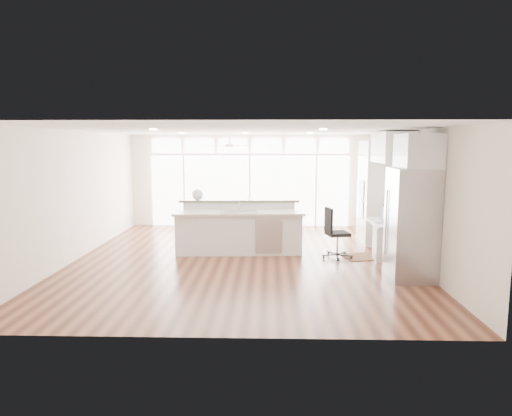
{
  "coord_description": "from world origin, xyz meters",
  "views": [
    {
      "loc": [
        0.56,
        -9.44,
        2.42
      ],
      "look_at": [
        0.28,
        0.6,
        1.01
      ],
      "focal_mm": 32.0,
      "sensor_mm": 36.0,
      "label": 1
    }
  ],
  "objects": [
    {
      "name": "wall_back",
      "position": [
        0.0,
        4.0,
        1.35
      ],
      "size": [
        7.0,
        0.04,
        2.7
      ],
      "primitive_type": "cube",
      "color": "white",
      "rests_on": "floor"
    },
    {
      "name": "ceiling_fan",
      "position": [
        -0.5,
        2.8,
        2.48
      ],
      "size": [
        1.16,
        1.16,
        0.32
      ],
      "primitive_type": "cube",
      "color": "white",
      "rests_on": "ceiling"
    },
    {
      "name": "wall_left",
      "position": [
        -3.5,
        0.0,
        1.35
      ],
      "size": [
        0.04,
        8.0,
        2.7
      ],
      "primitive_type": "cube",
      "color": "white",
      "rests_on": "floor"
    },
    {
      "name": "desk_window",
      "position": [
        3.46,
        0.3,
        1.55
      ],
      "size": [
        0.04,
        0.85,
        0.85
      ],
      "primitive_type": "cube",
      "color": "white",
      "rests_on": "wall_right"
    },
    {
      "name": "fridge_cabinet",
      "position": [
        3.17,
        -1.35,
        2.3
      ],
      "size": [
        0.64,
        0.9,
        0.6
      ],
      "primitive_type": "cube",
      "color": "white",
      "rests_on": "wall_right"
    },
    {
      "name": "recessed_lights",
      "position": [
        0.0,
        0.2,
        2.68
      ],
      "size": [
        3.4,
        3.0,
        0.02
      ],
      "primitive_type": "cube",
      "color": "white",
      "rests_on": "ceiling"
    },
    {
      "name": "upper_cabinets",
      "position": [
        3.17,
        0.3,
        2.35
      ],
      "size": [
        0.64,
        1.3,
        0.64
      ],
      "primitive_type": "cube",
      "color": "white",
      "rests_on": "wall_right"
    },
    {
      "name": "desk_nook",
      "position": [
        3.13,
        0.3,
        0.38
      ],
      "size": [
        0.72,
        1.3,
        0.76
      ],
      "primitive_type": "cube",
      "color": "white",
      "rests_on": "floor"
    },
    {
      "name": "ceiling",
      "position": [
        0.0,
        0.0,
        2.7
      ],
      "size": [
        7.0,
        8.0,
        0.02
      ],
      "primitive_type": "cube",
      "color": "white",
      "rests_on": "wall_back"
    },
    {
      "name": "floor",
      "position": [
        0.0,
        0.0,
        -0.01
      ],
      "size": [
        7.0,
        8.0,
        0.02
      ],
      "primitive_type": "cube",
      "color": "#472216",
      "rests_on": "ground"
    },
    {
      "name": "framed_photos",
      "position": [
        3.46,
        0.92,
        1.4
      ],
      "size": [
        0.06,
        0.22,
        0.8
      ],
      "primitive_type": "cube",
      "color": "black",
      "rests_on": "wall_right"
    },
    {
      "name": "office_chair",
      "position": [
        2.03,
        0.13,
        0.54
      ],
      "size": [
        0.66,
        0.63,
        1.08
      ],
      "primitive_type": "cube",
      "rotation": [
        0.0,
        0.0,
        0.22
      ],
      "color": "black",
      "rests_on": "floor"
    },
    {
      "name": "potted_plant",
      "position": [
        3.17,
        1.8,
        2.6
      ],
      "size": [
        0.24,
        0.26,
        0.21
      ],
      "primitive_type": "imported",
      "rotation": [
        0.0,
        0.0,
        -0.0
      ],
      "color": "#375E28",
      "rests_on": "oven_cabinet"
    },
    {
      "name": "refrigerator",
      "position": [
        3.11,
        -1.35,
        1.0
      ],
      "size": [
        0.76,
        0.9,
        2.0
      ],
      "primitive_type": "cube",
      "color": "#A3A2A7",
      "rests_on": "floor"
    },
    {
      "name": "fishbowl",
      "position": [
        -1.07,
        0.91,
        1.27
      ],
      "size": [
        0.29,
        0.29,
        0.26
      ],
      "primitive_type": "sphere",
      "rotation": [
        0.0,
        0.0,
        0.12
      ],
      "color": "white",
      "rests_on": "kitchen_island"
    },
    {
      "name": "glass_wall",
      "position": [
        0.0,
        3.94,
        1.05
      ],
      "size": [
        5.8,
        0.06,
        2.08
      ],
      "primitive_type": "cube",
      "color": "white",
      "rests_on": "wall_back"
    },
    {
      "name": "oven_cabinet",
      "position": [
        3.17,
        1.8,
        1.25
      ],
      "size": [
        0.64,
        1.2,
        2.5
      ],
      "primitive_type": "cube",
      "color": "white",
      "rests_on": "floor"
    },
    {
      "name": "rug",
      "position": [
        2.67,
        0.26,
        0.01
      ],
      "size": [
        1.13,
        0.93,
        0.01
      ],
      "primitive_type": "cube",
      "rotation": [
        0.0,
        0.0,
        0.23
      ],
      "color": "#3C2113",
      "rests_on": "floor"
    },
    {
      "name": "wall_right",
      "position": [
        3.5,
        0.0,
        1.35
      ],
      "size": [
        0.04,
        8.0,
        2.7
      ],
      "primitive_type": "cube",
      "color": "white",
      "rests_on": "floor"
    },
    {
      "name": "wall_front",
      "position": [
        0.0,
        -4.0,
        1.35
      ],
      "size": [
        7.0,
        0.04,
        2.7
      ],
      "primitive_type": "cube",
      "color": "white",
      "rests_on": "floor"
    },
    {
      "name": "transom_row",
      "position": [
        0.0,
        3.94,
        2.38
      ],
      "size": [
        5.9,
        0.06,
        0.4
      ],
      "primitive_type": "cube",
      "color": "white",
      "rests_on": "wall_back"
    },
    {
      "name": "monitor",
      "position": [
        3.05,
        0.3,
        0.94
      ],
      "size": [
        0.14,
        0.44,
        0.36
      ],
      "primitive_type": "cube",
      "rotation": [
        0.0,
        0.0,
        -0.15
      ],
      "color": "black",
      "rests_on": "desk_nook"
    },
    {
      "name": "keyboard",
      "position": [
        2.88,
        0.3,
        0.77
      ],
      "size": [
        0.14,
        0.35,
        0.02
      ],
      "primitive_type": "cube",
      "rotation": [
        0.0,
        0.0,
        0.04
      ],
      "color": "silver",
      "rests_on": "desk_nook"
    },
    {
      "name": "kitchen_island",
      "position": [
        -0.1,
        0.56,
        0.57
      ],
      "size": [
        2.93,
        1.23,
        1.14
      ],
      "primitive_type": "cube",
      "rotation": [
        0.0,
        0.0,
        0.05
      ],
      "color": "white",
      "rests_on": "floor"
    }
  ]
}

